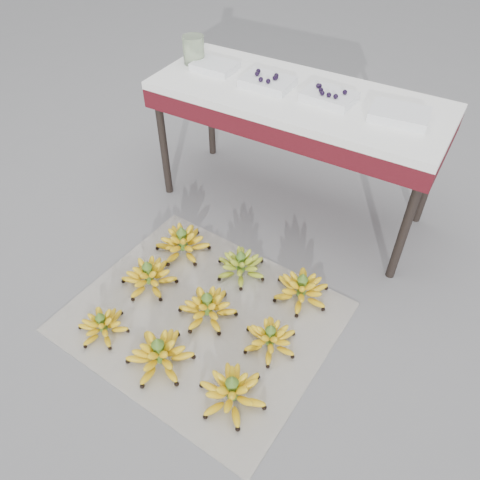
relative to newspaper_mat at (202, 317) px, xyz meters
The scene contains 17 objects.
ground 0.09m from the newspaper_mat, ahead, with size 60.00×60.00×0.00m, color slate.
newspaper_mat is the anchor object (origin of this frame).
bunch_front_left 0.48m from the newspaper_mat, 138.81° to the right, with size 0.25×0.25×0.15m.
bunch_front_center 0.32m from the newspaper_mat, 93.61° to the right, with size 0.39×0.39×0.19m.
bunch_front_right 0.48m from the newspaper_mat, 40.16° to the right, with size 0.38×0.38×0.18m.
bunch_mid_left 0.37m from the newspaper_mat, behind, with size 0.36×0.36×0.18m.
bunch_mid_center 0.07m from the newspaper_mat, 50.06° to the left, with size 0.34×0.34×0.18m.
bunch_mid_right 0.38m from the newspaper_mat, ahead, with size 0.29×0.29×0.16m.
bunch_back_left 0.49m from the newspaper_mat, 136.20° to the left, with size 0.33×0.33×0.19m.
bunch_back_center 0.36m from the newspaper_mat, 86.93° to the left, with size 0.34×0.34×0.17m.
bunch_back_right 0.53m from the newspaper_mat, 44.34° to the left, with size 0.39×0.39×0.18m.
vendor_table 1.23m from the newspaper_mat, 90.76° to the left, with size 1.60×0.64×0.77m.
tray_far_left 1.41m from the newspaper_mat, 117.87° to the left, with size 0.24×0.18×0.04m.
tray_left 1.29m from the newspaper_mat, 100.81° to the left, with size 0.27×0.20×0.07m.
tray_right 1.30m from the newspaper_mat, 81.34° to the left, with size 0.27×0.21×0.07m.
tray_far_right 1.39m from the newspaper_mat, 62.81° to the left, with size 0.30×0.23×0.04m.
glass_jar 1.52m from the newspaper_mat, 123.61° to the left, with size 0.12×0.12×0.15m, color beige.
Camera 1 is at (0.80, -1.14, 1.92)m, focal length 35.00 mm.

